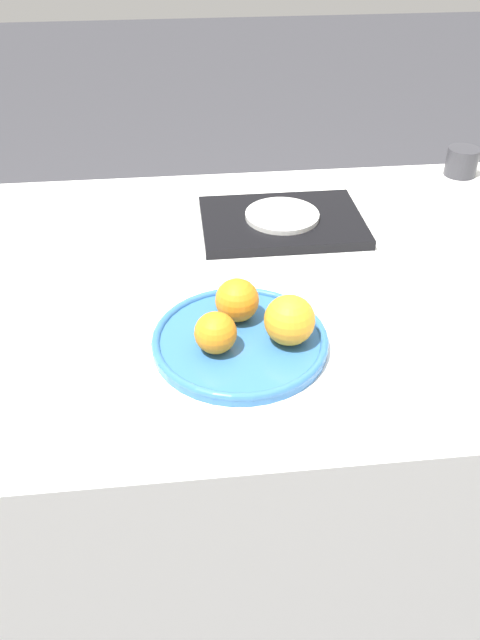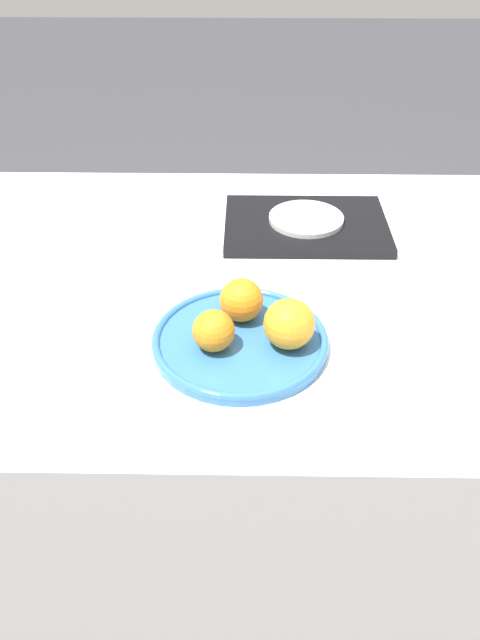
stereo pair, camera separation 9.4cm
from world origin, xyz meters
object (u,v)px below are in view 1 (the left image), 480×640
at_px(fruit_platter, 240,340).
at_px(serving_tray, 282,222).
at_px(orange_2, 216,333).
at_px(side_plate, 282,215).
at_px(cup_0, 462,162).
at_px(orange_0, 290,320).
at_px(orange_1, 237,300).

height_order(fruit_platter, serving_tray, same).
distance_m(orange_2, side_plate, 0.43).
relative_size(side_plate, cup_0, 2.03).
relative_size(orange_0, serving_tray, 0.24).
bearing_deg(cup_0, serving_tray, -155.75).
xyz_separation_m(orange_0, orange_2, (-0.11, -0.01, -0.01)).
bearing_deg(orange_1, orange_2, -117.86).
bearing_deg(side_plate, fruit_platter, -108.71).
bearing_deg(fruit_platter, orange_2, -149.90).
height_order(orange_0, cup_0, orange_0).
distance_m(orange_0, serving_tray, 0.40).
distance_m(orange_1, cup_0, 0.79).
bearing_deg(orange_1, serving_tray, 68.66).
xyz_separation_m(orange_0, cup_0, (0.52, 0.60, -0.02)).
relative_size(fruit_platter, cup_0, 3.70).
distance_m(fruit_platter, side_plate, 0.40).
xyz_separation_m(orange_1, orange_2, (-0.04, -0.08, -0.00)).
height_order(fruit_platter, orange_0, orange_0).
distance_m(orange_1, orange_2, 0.09).
bearing_deg(fruit_platter, side_plate, 71.29).
height_order(orange_0, serving_tray, orange_0).
distance_m(serving_tray, side_plate, 0.02).
relative_size(orange_2, cup_0, 0.86).
height_order(orange_0, orange_1, orange_0).
relative_size(fruit_platter, side_plate, 1.82).
bearing_deg(orange_1, orange_0, -42.50).
bearing_deg(orange_2, fruit_platter, 30.10).
distance_m(orange_1, serving_tray, 0.35).
height_order(orange_2, serving_tray, orange_2).
height_order(serving_tray, cup_0, cup_0).
bearing_deg(side_plate, orange_0, -97.93).
xyz_separation_m(orange_1, cup_0, (0.59, 0.53, -0.02)).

